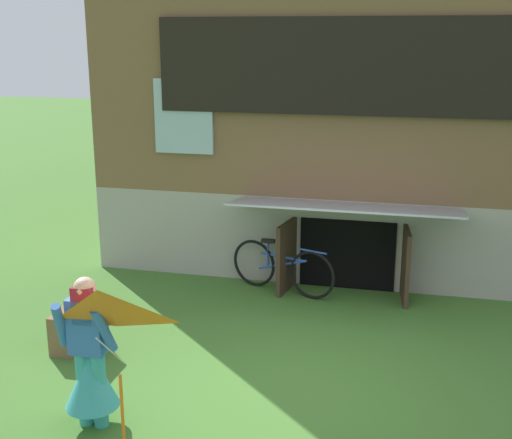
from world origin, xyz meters
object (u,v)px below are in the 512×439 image
object	(u,v)px
kite	(100,333)
wooden_crate	(77,332)
person	(90,365)
bicycle_blue	(282,268)

from	to	relation	value
kite	wooden_crate	world-z (taller)	kite
wooden_crate	person	bearing A→B (deg)	-57.37
bicycle_blue	person	bearing A→B (deg)	-87.50
wooden_crate	bicycle_blue	bearing A→B (deg)	50.84
kite	bicycle_blue	xyz separation A→B (m)	(0.71, 4.36, -0.87)
bicycle_blue	wooden_crate	world-z (taller)	bicycle_blue
bicycle_blue	kite	bearing A→B (deg)	-80.72
bicycle_blue	wooden_crate	size ratio (longest dim) A/B	3.04
person	wooden_crate	world-z (taller)	person
person	kite	size ratio (longest dim) A/B	0.99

